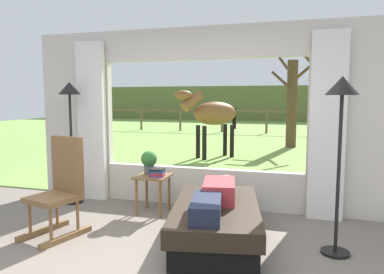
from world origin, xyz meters
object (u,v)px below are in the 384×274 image
at_px(potted_plant, 149,161).
at_px(horse, 212,114).
at_px(rocking_chair, 60,187).
at_px(pasture_tree, 292,100).
at_px(floor_lamp_right, 341,112).
at_px(floor_lamp_left, 70,106).
at_px(recliner_sofa, 216,222).
at_px(side_table, 153,182).
at_px(book_stack, 157,172).
at_px(reclining_person, 215,196).

distance_m(potted_plant, horse, 4.53).
xyz_separation_m(rocking_chair, pasture_tree, (2.37, 8.25, 0.96)).
height_order(rocking_chair, floor_lamp_right, floor_lamp_right).
relative_size(rocking_chair, horse, 0.65).
distance_m(floor_lamp_left, pasture_tree, 7.73).
height_order(recliner_sofa, pasture_tree, pasture_tree).
xyz_separation_m(rocking_chair, floor_lamp_left, (-0.62, 1.12, 0.90)).
bearing_deg(horse, floor_lamp_left, 120.92).
height_order(side_table, potted_plant, potted_plant).
height_order(recliner_sofa, floor_lamp_left, floor_lamp_left).
bearing_deg(side_table, rocking_chair, -125.17).
distance_m(book_stack, floor_lamp_left, 1.68).
height_order(reclining_person, floor_lamp_right, floor_lamp_right).
height_order(rocking_chair, book_stack, rocking_chair).
bearing_deg(potted_plant, floor_lamp_left, 178.01).
bearing_deg(book_stack, rocking_chair, -130.31).
bearing_deg(recliner_sofa, reclining_person, -100.52).
distance_m(side_table, book_stack, 0.19).
bearing_deg(book_stack, floor_lamp_left, 173.27).
relative_size(recliner_sofa, reclining_person, 1.28).
bearing_deg(rocking_chair, recliner_sofa, 24.16).
xyz_separation_m(recliner_sofa, book_stack, (-0.95, 0.67, 0.36)).
bearing_deg(horse, recliner_sofa, 148.31).
relative_size(reclining_person, horse, 0.83).
bearing_deg(floor_lamp_left, potted_plant, -1.99).
bearing_deg(recliner_sofa, side_table, 134.29).
relative_size(recliner_sofa, floor_lamp_right, 1.04).
bearing_deg(floor_lamp_right, pasture_tree, 94.37).
relative_size(reclining_person, side_table, 2.76).
xyz_separation_m(reclining_person, book_stack, (-0.95, 0.72, 0.05)).
bearing_deg(pasture_tree, rocking_chair, -106.03).
distance_m(recliner_sofa, floor_lamp_left, 2.81).
xyz_separation_m(recliner_sofa, reclining_person, (-0.00, -0.05, 0.30)).
bearing_deg(floor_lamp_right, horse, 115.46).
bearing_deg(pasture_tree, recliner_sofa, -94.40).
relative_size(reclining_person, floor_lamp_left, 0.80).
bearing_deg(potted_plant, book_stack, -36.14).
height_order(side_table, book_stack, book_stack).
bearing_deg(rocking_chair, pasture_tree, 89.09).
height_order(reclining_person, book_stack, reclining_person).
distance_m(reclining_person, horse, 5.54).
distance_m(recliner_sofa, horse, 5.53).
distance_m(recliner_sofa, potted_plant, 1.46).
xyz_separation_m(floor_lamp_left, horse, (1.09, 4.46, -0.29)).
height_order(book_stack, horse, horse).
distance_m(reclining_person, book_stack, 1.19).
xyz_separation_m(book_stack, floor_lamp_left, (-1.43, 0.17, 0.87)).
bearing_deg(pasture_tree, reclining_person, -94.37).
xyz_separation_m(reclining_person, rocking_chair, (-1.76, -0.23, 0.02)).
relative_size(recliner_sofa, pasture_tree, 0.53).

